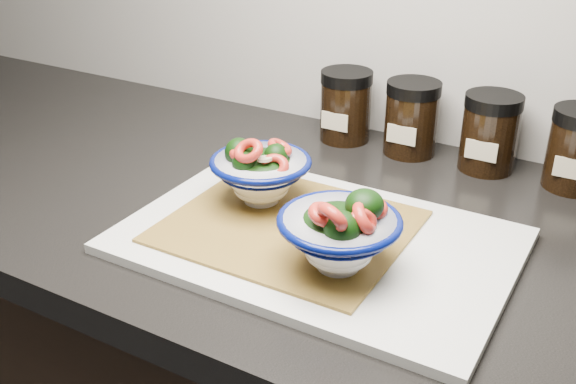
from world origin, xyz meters
The scene contains 8 objects.
countertop centered at (0.00, 1.45, 0.88)m, with size 3.50×0.60×0.04m, color black.
cutting_board centered at (-0.04, 1.37, 0.91)m, with size 0.45×0.30×0.01m, color beige.
bamboo_mat centered at (-0.07, 1.38, 0.91)m, with size 0.28×0.24×0.00m, color #A78232.
bowl_left centered at (-0.14, 1.41, 0.96)m, with size 0.13×0.13×0.10m.
bowl_right centered at (0.02, 1.32, 0.96)m, with size 0.13×0.13×0.10m.
spice_jar_a centered at (-0.15, 1.69, 0.96)m, with size 0.08×0.08×0.11m.
spice_jar_b centered at (-0.04, 1.69, 0.96)m, with size 0.08×0.08×0.11m.
spice_jar_c centered at (0.08, 1.69, 0.96)m, with size 0.08×0.08×0.11m.
Camera 1 is at (0.28, 0.77, 1.32)m, focal length 42.00 mm.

